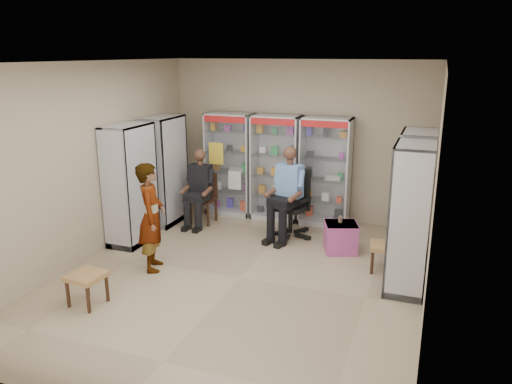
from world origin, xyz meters
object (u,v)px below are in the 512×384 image
(cabinet_back_right, at_px, (325,172))
(cabinet_left_far, at_px, (164,171))
(cabinet_back_left, at_px, (230,164))
(wooden_chair, at_px, (203,199))
(cabinet_back_mid, at_px, (276,168))
(cabinet_left_near, at_px, (130,185))
(office_chair, at_px, (291,204))
(standing_man, at_px, (151,217))
(woven_stool_a, at_px, (384,257))
(cabinet_right_far, at_px, (414,197))
(seated_shopkeeper, at_px, (290,196))
(cabinet_right_near, at_px, (410,218))
(pink_trunk, at_px, (341,237))
(woven_stool_b, at_px, (88,289))

(cabinet_back_right, relative_size, cabinet_left_far, 1.00)
(cabinet_back_left, height_order, wooden_chair, cabinet_back_left)
(cabinet_back_mid, relative_size, cabinet_left_far, 1.00)
(cabinet_back_right, bearing_deg, cabinet_left_near, -144.35)
(office_chair, relative_size, standing_man, 0.73)
(woven_stool_a, bearing_deg, cabinet_right_far, 62.51)
(cabinet_left_near, relative_size, standing_man, 1.24)
(cabinet_back_left, height_order, cabinet_back_right, same)
(seated_shopkeeper, relative_size, woven_stool_a, 3.67)
(cabinet_left_near, distance_m, standing_man, 1.25)
(cabinet_left_near, distance_m, woven_stool_a, 4.21)
(cabinet_back_left, xyz_separation_m, cabinet_right_near, (3.53, -2.23, 0.00))
(cabinet_right_far, bearing_deg, cabinet_left_near, 101.41)
(cabinet_left_near, xyz_separation_m, standing_man, (0.90, -0.84, -0.19))
(cabinet_left_far, bearing_deg, cabinet_back_mid, 116.32)
(seated_shopkeeper, height_order, standing_man, standing_man)
(seated_shopkeeper, relative_size, pink_trunk, 3.05)
(cabinet_back_left, bearing_deg, cabinet_left_far, -135.00)
(wooden_chair, height_order, office_chair, office_chair)
(pink_trunk, bearing_deg, standing_man, -146.96)
(woven_stool_a, relative_size, woven_stool_b, 0.98)
(seated_shopkeeper, bearing_deg, standing_man, -112.22)
(wooden_chair, xyz_separation_m, office_chair, (1.75, -0.13, 0.12))
(office_chair, height_order, woven_stool_b, office_chair)
(pink_trunk, bearing_deg, woven_stool_a, -34.85)
(wooden_chair, xyz_separation_m, woven_stool_a, (3.45, -1.03, -0.26))
(cabinet_left_far, bearing_deg, woven_stool_b, 12.31)
(cabinet_back_mid, height_order, cabinet_left_far, same)
(cabinet_left_far, bearing_deg, seated_shopkeeper, 90.57)
(cabinet_back_mid, distance_m, woven_stool_a, 2.97)
(cabinet_back_right, bearing_deg, office_chair, -115.19)
(cabinet_left_near, xyz_separation_m, woven_stool_a, (4.13, 0.27, -0.79))
(seated_shopkeeper, bearing_deg, cabinet_right_far, 9.36)
(cabinet_left_far, distance_m, woven_stool_b, 3.36)
(seated_shopkeeper, bearing_deg, woven_stool_a, -11.10)
(wooden_chair, relative_size, seated_shopkeeper, 0.62)
(cabinet_back_left, relative_size, cabinet_right_near, 1.00)
(cabinet_right_far, relative_size, woven_stool_a, 4.87)
(cabinet_right_near, relative_size, woven_stool_b, 4.75)
(wooden_chair, xyz_separation_m, seated_shopkeeper, (1.75, -0.18, 0.28))
(wooden_chair, bearing_deg, cabinet_back_mid, 31.31)
(cabinet_back_right, height_order, woven_stool_b, cabinet_back_right)
(woven_stool_b, bearing_deg, cabinet_right_far, 38.43)
(cabinet_left_far, xyz_separation_m, wooden_chair, (0.68, 0.20, -0.53))
(pink_trunk, distance_m, standing_man, 3.02)
(cabinet_back_left, bearing_deg, wooden_chair, -108.90)
(wooden_chair, distance_m, standing_man, 2.17)
(cabinet_left_far, bearing_deg, cabinet_back_right, 108.19)
(woven_stool_b, bearing_deg, cabinet_back_mid, 73.95)
(cabinet_back_left, distance_m, woven_stool_a, 3.74)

